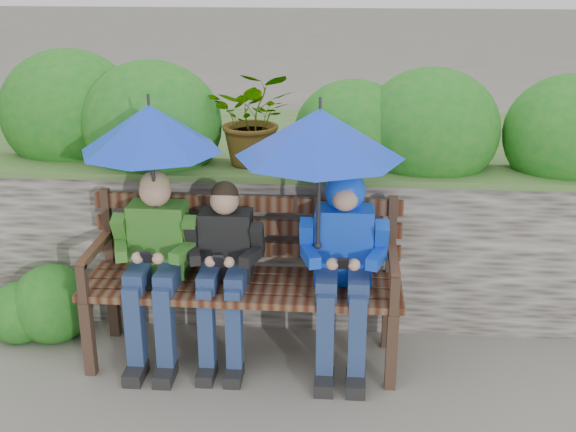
# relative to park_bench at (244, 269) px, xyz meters

# --- Properties ---
(ground) EXTENTS (60.00, 60.00, 0.00)m
(ground) POSITION_rel_park_bench_xyz_m (0.27, -0.24, -0.56)
(ground) COLOR slate
(ground) RESTS_ON ground
(garden_backdrop) EXTENTS (8.00, 2.85, 1.88)m
(garden_backdrop) POSITION_rel_park_bench_xyz_m (0.12, 1.34, 0.09)
(garden_backdrop) COLOR #423E37
(garden_backdrop) RESTS_ON ground
(park_bench) EXTENTS (1.85, 0.54, 0.98)m
(park_bench) POSITION_rel_park_bench_xyz_m (0.00, 0.00, 0.00)
(park_bench) COLOR #3D2B20
(park_bench) RESTS_ON ground
(boy_left) EXTENTS (0.49, 0.57, 1.15)m
(boy_left) POSITION_rel_park_bench_xyz_m (-0.50, -0.09, 0.10)
(boy_left) COLOR #325A25
(boy_left) RESTS_ON ground
(boy_middle) EXTENTS (0.45, 0.52, 1.10)m
(boy_middle) POSITION_rel_park_bench_xyz_m (-0.10, -0.08, 0.07)
(boy_middle) COLOR black
(boy_middle) RESTS_ON ground
(boy_right) EXTENTS (0.50, 0.61, 1.17)m
(boy_right) POSITION_rel_park_bench_xyz_m (0.58, -0.08, 0.15)
(boy_right) COLOR blue
(boy_right) RESTS_ON ground
(umbrella_left) EXTENTS (0.80, 0.80, 0.88)m
(umbrella_left) POSITION_rel_park_bench_xyz_m (-0.49, -0.06, 0.85)
(umbrella_left) COLOR blue
(umbrella_left) RESTS_ON ground
(umbrella_right) EXTENTS (0.92, 0.92, 0.86)m
(umbrella_right) POSITION_rel_park_bench_xyz_m (0.44, -0.10, 0.86)
(umbrella_right) COLOR blue
(umbrella_right) RESTS_ON ground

